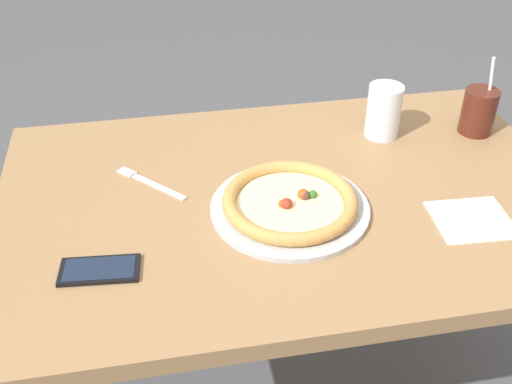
# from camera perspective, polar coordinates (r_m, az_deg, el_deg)

# --- Properties ---
(dining_table) EXTENTS (1.28, 0.82, 0.75)m
(dining_table) POSITION_cam_1_polar(r_m,az_deg,el_deg) (1.45, 2.89, -3.75)
(dining_table) COLOR #936D47
(dining_table) RESTS_ON ground
(pizza_near) EXTENTS (0.34, 0.34, 0.04)m
(pizza_near) POSITION_cam_1_polar(r_m,az_deg,el_deg) (1.31, 3.15, -1.05)
(pizza_near) COLOR #B7B7BC
(pizza_near) RESTS_ON dining_table
(drink_cup_colored) EXTENTS (0.09, 0.09, 0.20)m
(drink_cup_colored) POSITION_cam_1_polar(r_m,az_deg,el_deg) (1.68, 19.82, 7.02)
(drink_cup_colored) COLOR #4C1E14
(drink_cup_colored) RESTS_ON dining_table
(water_cup_clear) EXTENTS (0.09, 0.09, 0.13)m
(water_cup_clear) POSITION_cam_1_polar(r_m,az_deg,el_deg) (1.59, 11.66, 7.37)
(water_cup_clear) COLOR silver
(water_cup_clear) RESTS_ON dining_table
(paper_napkin) EXTENTS (0.17, 0.15, 0.00)m
(paper_napkin) POSITION_cam_1_polar(r_m,az_deg,el_deg) (1.37, 19.25, -2.42)
(paper_napkin) COLOR white
(paper_napkin) RESTS_ON dining_table
(fork) EXTENTS (0.15, 0.16, 0.00)m
(fork) POSITION_cam_1_polar(r_m,az_deg,el_deg) (1.43, -9.91, 0.91)
(fork) COLOR silver
(fork) RESTS_ON dining_table
(cell_phone) EXTENTS (0.16, 0.09, 0.01)m
(cell_phone) POSITION_cam_1_polar(r_m,az_deg,el_deg) (1.21, -14.21, -6.97)
(cell_phone) COLOR black
(cell_phone) RESTS_ON dining_table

